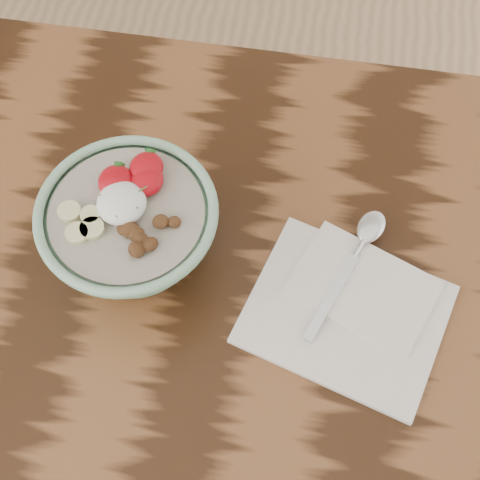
% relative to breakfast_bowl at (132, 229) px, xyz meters
% --- Properties ---
extents(table, '(1.60, 0.90, 0.75)m').
position_rel_breakfast_bowl_xyz_m(table, '(0.10, -0.07, -0.17)').
color(table, black).
rests_on(table, ground).
extents(breakfast_bowl, '(0.21, 0.21, 0.14)m').
position_rel_breakfast_bowl_xyz_m(breakfast_bowl, '(0.00, 0.00, 0.00)').
color(breakfast_bowl, '#87B593').
rests_on(breakfast_bowl, table).
extents(napkin, '(0.28, 0.25, 0.01)m').
position_rel_breakfast_bowl_xyz_m(napkin, '(0.27, -0.03, -0.07)').
color(napkin, white).
rests_on(napkin, table).
extents(spoon, '(0.10, 0.20, 0.01)m').
position_rel_breakfast_bowl_xyz_m(spoon, '(0.28, 0.05, -0.05)').
color(spoon, silver).
rests_on(spoon, napkin).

